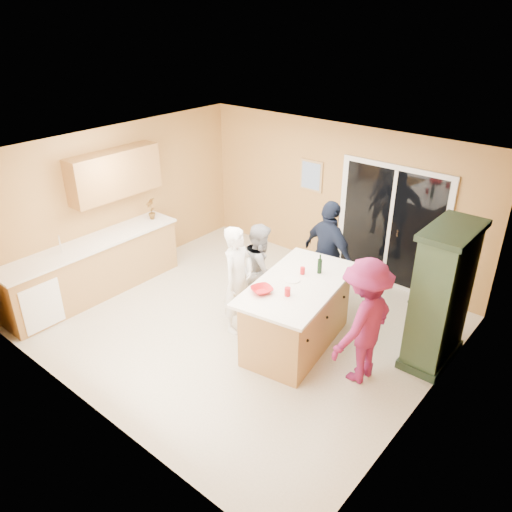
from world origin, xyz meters
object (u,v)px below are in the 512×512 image
Objects in this scene: woman_navy at (328,255)px; woman_magenta at (364,322)px; green_hutch at (441,298)px; kitchen_island at (297,316)px; woman_white at (238,280)px; woman_grey at (261,269)px.

woman_navy is 1.04× the size of woman_magenta.
woman_navy reaches higher than woman_magenta.
green_hutch reaches higher than woman_navy.
green_hutch is at bearing 21.28° from kitchen_island.
woman_navy reaches higher than kitchen_island.
green_hutch is 1.19× the size of woman_white.
kitchen_island is at bearing -83.83° from woman_white.
woman_navy reaches higher than woman_grey.
green_hutch is 1.12m from woman_magenta.
green_hutch reaches higher than kitchen_island.
woman_white is 0.93× the size of woman_navy.
woman_navy reaches higher than woman_white.
woman_grey is at bearing -167.59° from green_hutch.
woman_white is 0.97× the size of woman_magenta.
woman_navy is at bearing 172.23° from green_hutch.
woman_grey is (-0.94, 0.37, 0.26)m from kitchen_island.
kitchen_island is 1.90m from green_hutch.
green_hutch is 1.33× the size of woman_grey.
woman_white is at bearing -79.76° from woman_magenta.
woman_grey reaches higher than kitchen_island.
kitchen_island is 1.25× the size of woman_white.
woman_white reaches higher than woman_grey.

